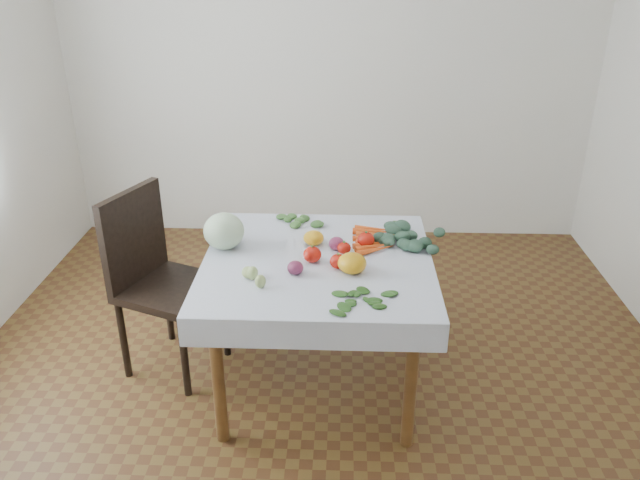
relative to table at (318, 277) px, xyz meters
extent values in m
plane|color=brown|center=(0.00, 0.00, -0.65)|extent=(4.00, 4.00, 0.00)
cube|color=silver|center=(0.00, 2.00, 0.70)|extent=(4.00, 0.04, 2.70)
cube|color=brown|center=(0.00, 0.00, 0.08)|extent=(1.00, 1.00, 0.04)
cylinder|color=brown|center=(-0.44, -0.44, -0.30)|extent=(0.06, 0.06, 0.71)
cylinder|color=brown|center=(0.44, -0.44, -0.30)|extent=(0.06, 0.06, 0.71)
cylinder|color=brown|center=(-0.44, 0.44, -0.30)|extent=(0.06, 0.06, 0.71)
cylinder|color=brown|center=(0.44, 0.44, -0.30)|extent=(0.06, 0.06, 0.71)
cube|color=silver|center=(0.00, 0.00, 0.10)|extent=(1.12, 1.12, 0.01)
cube|color=black|center=(-0.79, 0.13, -0.16)|extent=(0.60, 0.60, 0.04)
cube|color=black|center=(-0.99, 0.21, 0.11)|extent=(0.21, 0.44, 0.50)
cylinder|color=black|center=(-1.05, 0.02, -0.42)|extent=(0.04, 0.04, 0.47)
cylinder|color=black|center=(-0.68, -0.12, -0.42)|extent=(0.04, 0.04, 0.47)
cylinder|color=black|center=(-0.90, 0.39, -0.42)|extent=(0.04, 0.04, 0.47)
cylinder|color=black|center=(-0.54, 0.24, -0.42)|extent=(0.04, 0.04, 0.47)
ellipsoid|color=silver|center=(-0.48, 0.11, 0.19)|extent=(0.27, 0.27, 0.19)
ellipsoid|color=red|center=(0.13, 0.07, 0.13)|extent=(0.08, 0.08, 0.06)
ellipsoid|color=red|center=(0.24, 0.15, 0.14)|extent=(0.12, 0.12, 0.08)
ellipsoid|color=red|center=(0.10, -0.09, 0.14)|extent=(0.09, 0.09, 0.07)
ellipsoid|color=red|center=(-0.03, -0.03, 0.14)|extent=(0.12, 0.12, 0.08)
ellipsoid|color=gold|center=(-0.03, 0.17, 0.14)|extent=(0.11, 0.11, 0.07)
ellipsoid|color=gold|center=(0.17, -0.13, 0.15)|extent=(0.15, 0.15, 0.10)
ellipsoid|color=#55183D|center=(0.09, 0.11, 0.14)|extent=(0.09, 0.09, 0.07)
ellipsoid|color=#55183D|center=(-0.10, -0.16, 0.14)|extent=(0.09, 0.09, 0.07)
ellipsoid|color=#B3CB75|center=(-0.28, -0.26, 0.13)|extent=(0.06, 0.06, 0.05)
ellipsoid|color=#B3CB75|center=(-0.32, -0.23, 0.13)|extent=(0.06, 0.06, 0.05)
ellipsoid|color=#B3CB75|center=(-0.30, -0.31, 0.13)|extent=(0.06, 0.06, 0.05)
cone|color=#FF591C|center=(0.30, 0.33, 0.12)|extent=(0.23, 0.06, 0.03)
cone|color=#FF591C|center=(0.30, 0.30, 0.12)|extent=(0.23, 0.04, 0.03)
cone|color=#FF591C|center=(0.30, 0.26, 0.12)|extent=(0.23, 0.05, 0.03)
cone|color=#FF591C|center=(0.30, 0.23, 0.12)|extent=(0.23, 0.07, 0.03)
cone|color=#FF591C|center=(0.30, 0.19, 0.12)|extent=(0.23, 0.08, 0.03)
cone|color=#FF591C|center=(0.30, 0.15, 0.12)|extent=(0.22, 0.10, 0.03)
cone|color=#FF591C|center=(0.30, 0.12, 0.12)|extent=(0.22, 0.12, 0.03)
cone|color=#FF591C|center=(0.30, 0.08, 0.12)|extent=(0.21, 0.14, 0.03)
ellipsoid|color=#385C47|center=(0.48, 0.23, 0.13)|extent=(0.08, 0.08, 0.05)
ellipsoid|color=#385C47|center=(0.42, 0.23, 0.13)|extent=(0.08, 0.08, 0.05)
ellipsoid|color=#385C47|center=(0.48, 0.18, 0.13)|extent=(0.08, 0.08, 0.05)
ellipsoid|color=#385C47|center=(0.47, 0.27, 0.13)|extent=(0.08, 0.08, 0.05)
ellipsoid|color=#385C47|center=(0.40, 0.18, 0.13)|extent=(0.08, 0.08, 0.05)
ellipsoid|color=#385C47|center=(0.54, 0.21, 0.13)|extent=(0.08, 0.08, 0.05)
ellipsoid|color=#385C47|center=(0.40, 0.28, 0.13)|extent=(0.08, 0.08, 0.05)
ellipsoid|color=#385C47|center=(0.45, 0.13, 0.13)|extent=(0.08, 0.08, 0.05)
ellipsoid|color=#385C47|center=(0.54, 0.29, 0.13)|extent=(0.08, 0.08, 0.05)
ellipsoid|color=#385C47|center=(0.33, 0.21, 0.13)|extent=(0.08, 0.08, 0.05)
ellipsoid|color=#385C47|center=(0.57, 0.14, 0.13)|extent=(0.08, 0.08, 0.05)
ellipsoid|color=#385C47|center=(0.44, 0.34, 0.13)|extent=(0.08, 0.08, 0.05)
ellipsoid|color=#385C47|center=(0.36, 0.11, 0.13)|extent=(0.08, 0.08, 0.05)
ellipsoid|color=#385C47|center=(0.63, 0.25, 0.13)|extent=(0.08, 0.08, 0.05)
ellipsoid|color=#2A5A1C|center=(0.22, -0.43, 0.11)|extent=(0.06, 0.04, 0.01)
ellipsoid|color=#2A5A1C|center=(0.19, -0.41, 0.11)|extent=(0.06, 0.04, 0.01)
ellipsoid|color=#2A5A1C|center=(0.20, -0.46, 0.11)|extent=(0.06, 0.04, 0.01)
ellipsoid|color=#2A5A1C|center=(0.24, -0.40, 0.11)|extent=(0.06, 0.04, 0.01)
ellipsoid|color=#2A5A1C|center=(0.15, -0.42, 0.11)|extent=(0.06, 0.04, 0.01)
ellipsoid|color=#2A5A1C|center=(0.25, -0.46, 0.11)|extent=(0.06, 0.04, 0.01)
ellipsoid|color=#2A5A1C|center=(0.21, -0.37, 0.11)|extent=(0.06, 0.04, 0.01)
ellipsoid|color=#2A5A1C|center=(0.15, -0.47, 0.11)|extent=(0.06, 0.04, 0.01)
ellipsoid|color=#2A5A1C|center=(0.29, -0.42, 0.11)|extent=(0.06, 0.04, 0.01)
ellipsoid|color=#2A5A1C|center=(0.13, -0.38, 0.11)|extent=(0.06, 0.04, 0.01)
ellipsoid|color=#2A5A1C|center=(0.22, -0.51, 0.11)|extent=(0.06, 0.04, 0.01)
ellipsoid|color=#2A5A1C|center=(0.26, -0.35, 0.11)|extent=(0.06, 0.04, 0.01)
ellipsoid|color=#2A5A1C|center=(0.09, -0.45, 0.11)|extent=(0.06, 0.04, 0.01)
ellipsoid|color=#2A5A1C|center=(0.32, -0.48, 0.11)|extent=(0.06, 0.04, 0.01)
ellipsoid|color=#2A5A1C|center=(0.16, -0.32, 0.11)|extent=(0.06, 0.04, 0.01)
ellipsoid|color=#4C833C|center=(-0.11, 0.44, 0.12)|extent=(0.06, 0.06, 0.03)
ellipsoid|color=#4C833C|center=(-0.14, 0.46, 0.12)|extent=(0.06, 0.06, 0.03)
ellipsoid|color=#4C833C|center=(-0.13, 0.41, 0.12)|extent=(0.06, 0.06, 0.03)
ellipsoid|color=#4C833C|center=(-0.09, 0.47, 0.12)|extent=(0.06, 0.06, 0.03)
ellipsoid|color=#4C833C|center=(-0.19, 0.44, 0.12)|extent=(0.06, 0.06, 0.03)
ellipsoid|color=#4C833C|center=(-0.07, 0.40, 0.12)|extent=(0.06, 0.06, 0.03)
ellipsoid|color=#4C833C|center=(-0.13, 0.51, 0.12)|extent=(0.06, 0.06, 0.03)
ellipsoid|color=#4C833C|center=(-0.18, 0.38, 0.12)|extent=(0.06, 0.06, 0.03)
ellipsoid|color=#4C833C|center=(-0.02, 0.46, 0.12)|extent=(0.06, 0.06, 0.03)
ellipsoid|color=#4C833C|center=(-0.22, 0.49, 0.12)|extent=(0.06, 0.06, 0.03)
camera|label=1|loc=(0.12, -2.73, 1.50)|focal=35.00mm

